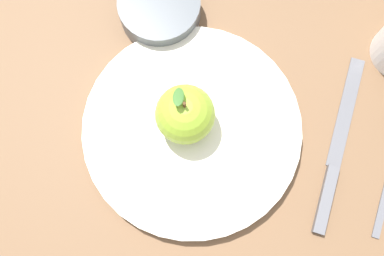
{
  "coord_description": "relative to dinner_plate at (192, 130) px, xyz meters",
  "views": [
    {
      "loc": [
        -0.07,
        0.11,
        0.57
      ],
      "look_at": [
        0.03,
        0.03,
        0.02
      ],
      "focal_mm": 43.46,
      "sensor_mm": 36.0,
      "label": 1
    }
  ],
  "objects": [
    {
      "name": "ground_plane",
      "position": [
        -0.03,
        -0.03,
        -0.01
      ],
      "size": [
        2.4,
        2.4,
        0.0
      ],
      "primitive_type": "plane",
      "color": "brown"
    },
    {
      "name": "dinner_plate",
      "position": [
        0.0,
        0.0,
        0.0
      ],
      "size": [
        0.27,
        0.27,
        0.02
      ],
      "color": "silver",
      "rests_on": "ground_plane"
    },
    {
      "name": "apple",
      "position": [
        0.01,
        0.0,
        0.04
      ],
      "size": [
        0.07,
        0.07,
        0.08
      ],
      "color": "#8CB22D",
      "rests_on": "dinner_plate"
    },
    {
      "name": "side_bowl",
      "position": [
        0.15,
        -0.07,
        0.01
      ],
      "size": [
        0.11,
        0.11,
        0.04
      ],
      "color": "#4C5156",
      "rests_on": "ground_plane"
    },
    {
      "name": "knife",
      "position": [
        -0.14,
        -0.11,
        -0.01
      ],
      "size": [
        0.14,
        0.2,
        0.01
      ],
      "color": "#59595E",
      "rests_on": "ground_plane"
    }
  ]
}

